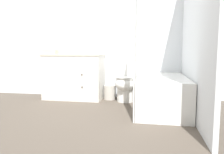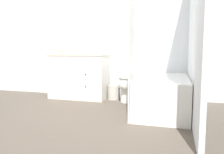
% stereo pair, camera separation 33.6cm
% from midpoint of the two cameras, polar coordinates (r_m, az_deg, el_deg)
% --- Properties ---
extents(ground_plane, '(14.00, 14.00, 0.00)m').
position_cam_midpoint_polar(ground_plane, '(2.75, -10.05, -12.68)').
color(ground_plane, brown).
extents(wall_back, '(8.00, 0.06, 2.50)m').
position_cam_midpoint_polar(wall_back, '(4.39, -1.80, 11.04)').
color(wall_back, silver).
rests_on(wall_back, ground_plane).
extents(wall_right, '(0.05, 2.82, 2.50)m').
position_cam_midpoint_polar(wall_right, '(3.38, 17.59, 12.13)').
color(wall_right, silver).
rests_on(wall_right, ground_plane).
extents(vanity_cabinet, '(1.13, 0.59, 0.87)m').
position_cam_midpoint_polar(vanity_cabinet, '(4.33, -12.03, 0.24)').
color(vanity_cabinet, silver).
rests_on(vanity_cabinet, ground_plane).
extents(sink_faucet, '(0.14, 0.12, 0.12)m').
position_cam_midpoint_polar(sink_faucet, '(4.49, -11.19, 6.34)').
color(sink_faucet, silver).
rests_on(sink_faucet, vanity_cabinet).
extents(toilet, '(0.36, 0.62, 0.74)m').
position_cam_midpoint_polar(toilet, '(4.00, 1.21, -1.48)').
color(toilet, white).
rests_on(toilet, ground_plane).
extents(bathtub, '(0.73, 1.59, 0.52)m').
position_cam_midpoint_polar(bathtub, '(3.51, 10.29, -4.07)').
color(bathtub, white).
rests_on(bathtub, ground_plane).
extents(shower_curtain, '(0.01, 0.38, 1.99)m').
position_cam_midpoint_polar(shower_curtain, '(2.86, 2.80, 8.52)').
color(shower_curtain, white).
rests_on(shower_curtain, ground_plane).
extents(wastebasket, '(0.23, 0.23, 0.27)m').
position_cam_midpoint_polar(wastebasket, '(4.20, -2.87, -4.03)').
color(wastebasket, '#B7B2A8').
rests_on(wastebasket, ground_plane).
extents(tissue_box, '(0.15, 0.12, 0.11)m').
position_cam_midpoint_polar(tissue_box, '(4.34, -9.99, 6.49)').
color(tissue_box, silver).
rests_on(tissue_box, vanity_cabinet).
extents(soap_dispenser, '(0.05, 0.05, 0.17)m').
position_cam_midpoint_polar(soap_dispenser, '(4.21, -5.90, 6.97)').
color(soap_dispenser, white).
rests_on(soap_dispenser, vanity_cabinet).
extents(hand_towel_folded, '(0.26, 0.18, 0.08)m').
position_cam_midpoint_polar(hand_towel_folded, '(4.33, -17.91, 6.25)').
color(hand_towel_folded, beige).
rests_on(hand_towel_folded, vanity_cabinet).
extents(bath_towel_folded, '(0.26, 0.19, 0.08)m').
position_cam_midpoint_polar(bath_towel_folded, '(2.83, 6.41, -0.40)').
color(bath_towel_folded, white).
rests_on(bath_towel_folded, bathtub).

